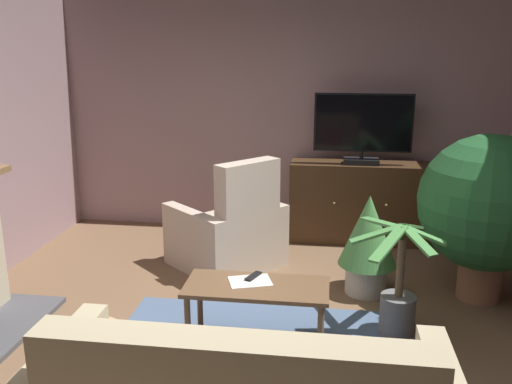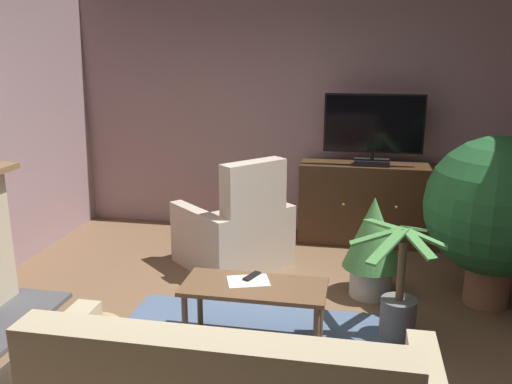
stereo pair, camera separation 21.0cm
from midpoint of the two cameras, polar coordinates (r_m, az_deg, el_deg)
ground_plane at (r=4.09m, az=-2.86°, el=-16.74°), size 5.66×6.22×0.04m
wall_back at (r=6.35m, az=1.75°, el=8.51°), size 5.66×0.10×2.83m
rug_central at (r=3.92m, az=-1.62°, el=-17.76°), size 2.21×1.83×0.01m
tv_cabinet at (r=6.17m, az=9.75°, el=-1.26°), size 1.53×0.46×0.89m
television at (r=5.93m, az=10.14°, el=6.71°), size 1.04×0.20×0.76m
coffee_table at (r=3.98m, az=-1.48°, el=-10.53°), size 1.04×0.47×0.48m
tv_remote at (r=4.06m, az=-1.80°, el=-8.85°), size 0.11×0.18×0.02m
folded_newspaper at (r=4.01m, az=-2.14°, el=-9.33°), size 0.35×0.30×0.01m
armchair_facing_sofa at (r=5.41m, az=-3.93°, el=-4.35°), size 1.26×1.27×1.11m
potted_plant_tall_palm_by_window at (r=4.31m, az=13.22°, el=-11.01°), size 0.70×0.94×0.88m
potted_plant_on_hearth_side at (r=4.91m, az=21.98°, el=-1.28°), size 1.16×1.16×1.44m
potted_plant_leafy_by_curtain at (r=4.84m, az=10.43°, el=-4.87°), size 0.51×0.51×0.90m
cat at (r=4.36m, az=-17.01°, el=-13.45°), size 0.62×0.36×0.21m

